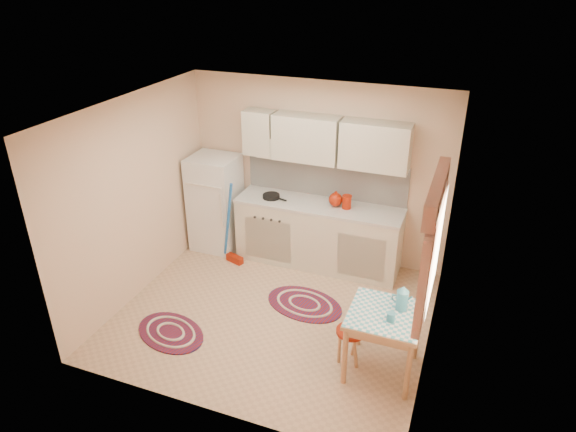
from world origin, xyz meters
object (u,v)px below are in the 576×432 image
(base_cabinets, at_px, (318,235))
(stool, at_px, (350,346))
(fridge, at_px, (216,203))
(table, at_px, (382,342))

(base_cabinets, height_order, stool, base_cabinets)
(fridge, bearing_deg, base_cabinets, 1.85)
(base_cabinets, relative_size, table, 3.12)
(fridge, distance_m, stool, 3.07)
(base_cabinets, xyz_separation_m, stool, (0.93, -1.79, -0.23))
(table, bearing_deg, base_cabinets, 125.16)
(fridge, bearing_deg, table, -31.80)
(table, xyz_separation_m, stool, (-0.33, 0.00, -0.15))
(base_cabinets, xyz_separation_m, table, (1.26, -1.79, -0.08))
(fridge, height_order, base_cabinets, fridge)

